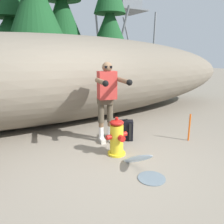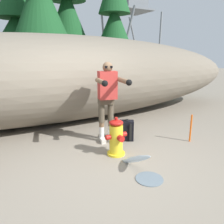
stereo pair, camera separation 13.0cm
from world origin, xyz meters
The scene contains 10 objects.
ground_plane centered at (0.00, 0.00, -0.02)m, with size 56.00×56.00×0.04m, color gray.
dirt_embankment centered at (0.00, 3.11, 1.19)m, with size 13.29×3.20×2.37m, color #756B5B.
fire_hydrant centered at (0.22, 0.29, 0.33)m, with size 0.43×0.38×0.73m.
hydrant_water_jet centered at (0.22, -0.37, 0.12)m, with size 0.42×1.06×0.53m.
utility_worker centered at (0.36, 0.89, 1.08)m, with size 0.65×1.03×1.70m.
spare_backpack centered at (0.80, 0.82, 0.22)m, with size 0.36×0.36×0.47m.
pine_tree_center centered at (-0.29, 8.22, 3.11)m, with size 2.73×2.73×5.17m.
pine_tree_far_right centered at (1.86, 7.59, 3.76)m, with size 2.72×2.72×7.16m.
pine_tree_ridge_end centered at (3.61, 6.24, 3.26)m, with size 2.22×2.22×5.77m.
survey_stake centered at (1.95, 0.06, 0.30)m, with size 0.04×0.04×0.60m, color #E55914.
Camera 1 is at (-1.84, -2.96, 1.82)m, focal length 35.31 mm.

